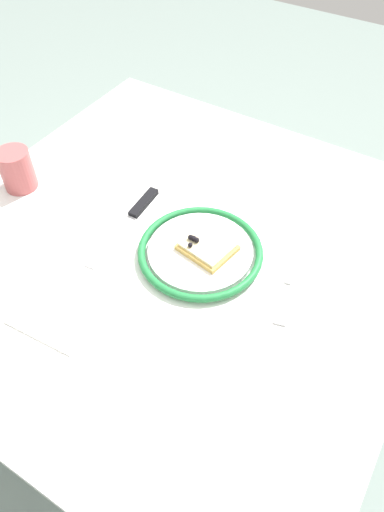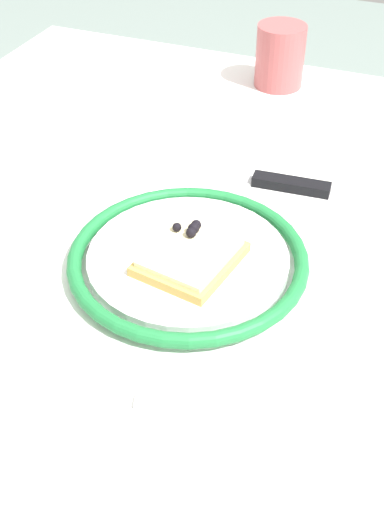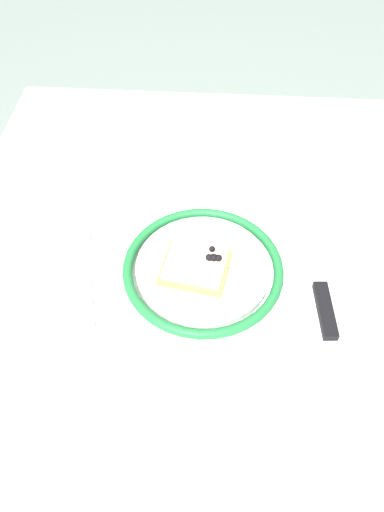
# 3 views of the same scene
# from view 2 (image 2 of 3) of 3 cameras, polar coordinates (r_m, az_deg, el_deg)

# --- Properties ---
(dining_table) EXTENTS (0.92, 0.94, 0.71)m
(dining_table) POSITION_cam_2_polar(r_m,az_deg,el_deg) (0.76, 1.35, -3.89)
(dining_table) COLOR white
(dining_table) RESTS_ON ground_plane
(plate) EXTENTS (0.24, 0.24, 0.02)m
(plate) POSITION_cam_2_polar(r_m,az_deg,el_deg) (0.65, -0.39, -0.27)
(plate) COLOR white
(plate) RESTS_ON dining_table
(pizza_slice_near) EXTENTS (0.11, 0.10, 0.03)m
(pizza_slice_near) POSITION_cam_2_polar(r_m,az_deg,el_deg) (0.63, -0.15, 0.00)
(pizza_slice_near) COLOR tan
(pizza_slice_near) RESTS_ON plate
(knife) EXTENTS (0.04, 0.24, 0.01)m
(knife) POSITION_cam_2_polar(r_m,az_deg,el_deg) (0.78, 6.20, 6.51)
(knife) COLOR silver
(knife) RESTS_ON dining_table
(fork) EXTENTS (0.07, 0.20, 0.00)m
(fork) POSITION_cam_2_polar(r_m,az_deg,el_deg) (0.54, -4.25, -12.51)
(fork) COLOR #BEBEBE
(fork) RESTS_ON dining_table
(cup) EXTENTS (0.07, 0.07, 0.09)m
(cup) POSITION_cam_2_polar(r_m,az_deg,el_deg) (1.00, 7.63, 16.81)
(cup) COLOR #A54C4C
(cup) RESTS_ON dining_table
(napkin) EXTENTS (0.15, 0.12, 0.00)m
(napkin) POSITION_cam_2_polar(r_m,az_deg,el_deg) (0.85, -12.40, 8.76)
(napkin) COLOR white
(napkin) RESTS_ON dining_table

